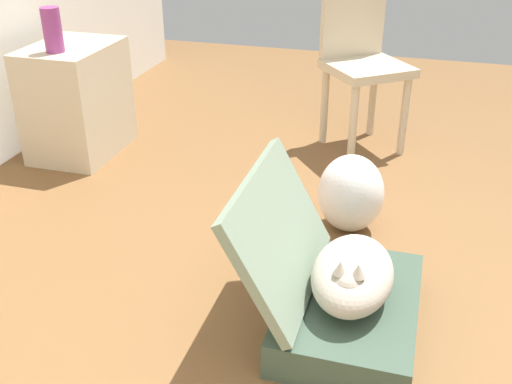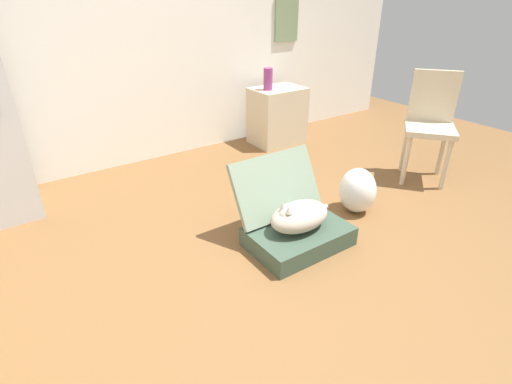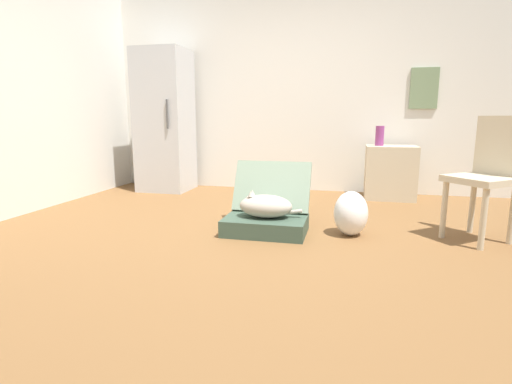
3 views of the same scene
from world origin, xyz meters
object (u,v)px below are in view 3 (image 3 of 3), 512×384
refrigerator (165,121)px  chair (487,173)px  plastic_bag_white (351,213)px  vase_tall (380,136)px  suitcase_base (266,225)px  side_table (390,172)px  cat (265,206)px

refrigerator → chair: refrigerator is taller
plastic_bag_white → vase_tall: size_ratio=1.60×
plastic_bag_white → refrigerator: refrigerator is taller
suitcase_base → plastic_bag_white: plastic_bag_white is taller
suitcase_base → side_table: 2.09m
refrigerator → suitcase_base: bearing=-44.7°
refrigerator → cat: bearing=-44.8°
suitcase_base → chair: chair is taller
refrigerator → vase_tall: size_ratio=7.89×
cat → plastic_bag_white: size_ratio=1.42×
refrigerator → chair: 3.72m
refrigerator → vase_tall: (2.69, 0.04, -0.16)m
plastic_bag_white → side_table: 1.70m
suitcase_base → side_table: bearing=56.9°
chair → vase_tall: bearing=166.4°
suitcase_base → plastic_bag_white: 0.70m
plastic_bag_white → chair: chair is taller
suitcase_base → chair: size_ratio=0.70×
suitcase_base → plastic_bag_white: size_ratio=1.85×
side_table → suitcase_base: bearing=-123.1°
plastic_bag_white → refrigerator: (-2.39, 1.58, 0.72)m
plastic_bag_white → side_table: size_ratio=0.58×
suitcase_base → side_table: (1.13, 1.74, 0.24)m
refrigerator → vase_tall: 2.70m
plastic_bag_white → cat: bearing=-171.5°
chair → suitcase_base: bearing=-121.3°
refrigerator → vase_tall: bearing=0.9°
cat → side_table: size_ratio=0.83×
plastic_bag_white → vase_tall: vase_tall is taller
plastic_bag_white → refrigerator: size_ratio=0.20×
refrigerator → side_table: (2.84, 0.05, -0.59)m
side_table → chair: 1.63m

